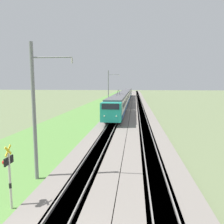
% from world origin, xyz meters
% --- Properties ---
extents(ballast_main, '(240.00, 4.40, 0.30)m').
position_xyz_m(ballast_main, '(50.00, 0.00, 0.15)').
color(ballast_main, gray).
rests_on(ballast_main, ground).
extents(ballast_adjacent, '(240.00, 4.40, 0.30)m').
position_xyz_m(ballast_adjacent, '(50.00, -4.44, 0.15)').
color(ballast_adjacent, gray).
rests_on(ballast_adjacent, ground).
extents(track_main, '(240.00, 1.57, 0.45)m').
position_xyz_m(track_main, '(50.00, 0.00, 0.16)').
color(track_main, '#4C4238').
rests_on(track_main, ground).
extents(track_adjacent, '(240.00, 1.57, 0.45)m').
position_xyz_m(track_adjacent, '(50.00, -4.44, 0.16)').
color(track_adjacent, '#4C4238').
rests_on(track_adjacent, ground).
extents(grass_verge, '(240.00, 9.54, 0.12)m').
position_xyz_m(grass_verge, '(50.00, 6.23, 0.06)').
color(grass_verge, '#5B8E42').
rests_on(grass_verge, ground).
extents(passenger_train, '(80.27, 2.86, 4.84)m').
position_xyz_m(passenger_train, '(62.35, 0.00, 2.25)').
color(passenger_train, teal).
rests_on(passenger_train, ground).
extents(crossing_signal_aux, '(0.70, 0.23, 3.19)m').
position_xyz_m(crossing_signal_aux, '(3.60, 2.63, 1.94)').
color(crossing_signal_aux, beige).
rests_on(crossing_signal_aux, ground).
extents(catenary_mast_near, '(0.22, 2.56, 8.38)m').
position_xyz_m(catenary_mast_near, '(6.87, 2.82, 4.33)').
color(catenary_mast_near, slate).
rests_on(catenary_mast_near, ground).
extents(catenary_mast_mid, '(0.22, 2.56, 8.90)m').
position_xyz_m(catenary_mast_mid, '(43.26, 2.82, 4.60)').
color(catenary_mast_mid, slate).
rests_on(catenary_mast_mid, ground).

